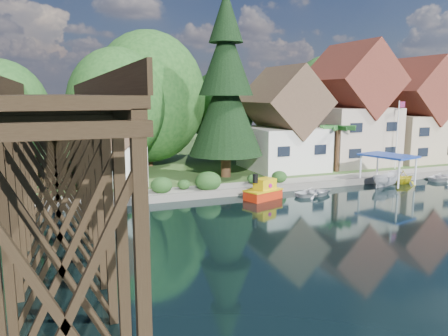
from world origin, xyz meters
The scene contains 19 objects.
ground centered at (0.00, 0.00, 0.00)m, with size 140.00×140.00×0.00m, color black.
bank centered at (0.00, 34.00, 0.25)m, with size 140.00×52.00×0.50m, color #304B1E.
seawall centered at (4.00, 8.00, 0.31)m, with size 60.00×0.40×0.62m, color slate.
promenade centered at (6.00, 9.30, 0.53)m, with size 50.00×2.60×0.06m, color gray.
trestle_bridge centered at (-16.00, 5.17, 5.35)m, with size 4.12×44.18×9.30m.
house_left centered at (7.00, 16.00, 5.14)m, with size 7.64×8.64×11.02m.
house_center centered at (16.00, 16.50, 6.42)m, with size 8.65×9.18×13.89m.
house_right centered at (25.00, 16.00, 5.78)m, with size 8.15×8.64×12.45m.
shed centered at (-11.00, 14.50, 3.83)m, with size 5.09×5.40×7.85m.
bg_trees centered at (1.00, 21.25, 7.29)m, with size 49.90×13.30×10.57m.
shrubs centered at (-4.60, 9.26, 1.23)m, with size 15.76×2.47×1.70m.
conifer centered at (-0.43, 13.94, 9.02)m, with size 7.19×7.19×17.69m.
palm_tree centered at (11.43, 12.34, 4.97)m, with size 4.66×4.66×5.12m.
flagpole centered at (18.59, 11.53, 5.00)m, with size 1.12×0.37×7.35m.
tugboat centered at (-0.26, 6.00, 0.67)m, with size 3.49×2.65×2.25m.
boat_white_a centered at (4.36, 5.55, 0.36)m, with size 2.47×3.46×0.72m, color silver.
boat_canopy centered at (12.82, 6.41, 1.28)m, with size 4.21×5.26×2.98m.
boat_yellow centered at (15.18, 6.74, 0.72)m, with size 2.35×2.72×1.43m, color gold.
boat_white_b centered at (20.29, 6.59, 0.39)m, with size 2.70×3.78×0.78m, color silver.
Camera 1 is at (-15.98, -25.38, 8.53)m, focal length 35.00 mm.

